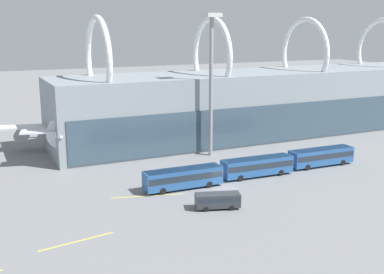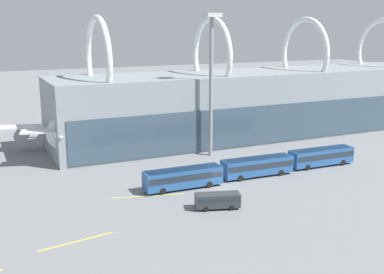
{
  "view_description": "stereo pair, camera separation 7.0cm",
  "coord_description": "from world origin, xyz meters",
  "px_view_note": "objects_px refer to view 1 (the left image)",
  "views": [
    {
      "loc": [
        -33.47,
        -60.89,
        23.78
      ],
      "look_at": [
        3.22,
        16.77,
        4.0
      ],
      "focal_mm": 45.0,
      "sensor_mm": 36.0,
      "label": 1
    },
    {
      "loc": [
        -33.41,
        -60.92,
        23.78
      ],
      "look_at": [
        3.22,
        16.77,
        4.0
      ],
      "focal_mm": 45.0,
      "sensor_mm": 36.0,
      "label": 2
    }
  ],
  "objects_px": {
    "airliner_at_gate_near": "(65,120)",
    "shuttle_bus_1": "(257,165)",
    "service_van_foreground": "(218,200)",
    "shuttle_bus_0": "(183,177)",
    "floodlight_mast": "(211,67)",
    "shuttle_bus_2": "(321,156)",
    "airliner_at_gate_far": "(274,102)"
  },
  "relations": [
    {
      "from": "airliner_at_gate_far",
      "to": "floodlight_mast",
      "type": "distance_m",
      "value": 41.55
    },
    {
      "from": "airliner_at_gate_far",
      "to": "shuttle_bus_2",
      "type": "height_order",
      "value": "airliner_at_gate_far"
    },
    {
      "from": "shuttle_bus_1",
      "to": "service_van_foreground",
      "type": "bearing_deg",
      "value": -139.48
    },
    {
      "from": "airliner_at_gate_near",
      "to": "service_van_foreground",
      "type": "xyz_separation_m",
      "value": [
        11.69,
        -42.17,
        -4.4
      ]
    },
    {
      "from": "shuttle_bus_1",
      "to": "service_van_foreground",
      "type": "height_order",
      "value": "shuttle_bus_1"
    },
    {
      "from": "shuttle_bus_0",
      "to": "floodlight_mast",
      "type": "relative_size",
      "value": 0.46
    },
    {
      "from": "airliner_at_gate_far",
      "to": "service_van_foreground",
      "type": "relative_size",
      "value": 6.83
    },
    {
      "from": "shuttle_bus_1",
      "to": "floodlight_mast",
      "type": "xyz_separation_m",
      "value": [
        -0.79,
        14.89,
        14.85
      ]
    },
    {
      "from": "shuttle_bus_0",
      "to": "shuttle_bus_2",
      "type": "xyz_separation_m",
      "value": [
        26.71,
        0.74,
        0.0
      ]
    },
    {
      "from": "airliner_at_gate_near",
      "to": "airliner_at_gate_far",
      "type": "bearing_deg",
      "value": -69.17
    },
    {
      "from": "airliner_at_gate_far",
      "to": "shuttle_bus_0",
      "type": "xyz_separation_m",
      "value": [
        -43.88,
        -39.86,
        -2.87
      ]
    },
    {
      "from": "shuttle_bus_0",
      "to": "shuttle_bus_2",
      "type": "height_order",
      "value": "same"
    },
    {
      "from": "shuttle_bus_0",
      "to": "shuttle_bus_2",
      "type": "bearing_deg",
      "value": 2.87
    },
    {
      "from": "floodlight_mast",
      "to": "service_van_foreground",
      "type": "bearing_deg",
      "value": -115.43
    },
    {
      "from": "airliner_at_gate_far",
      "to": "shuttle_bus_1",
      "type": "distance_m",
      "value": 49.95
    },
    {
      "from": "shuttle_bus_2",
      "to": "floodlight_mast",
      "type": "relative_size",
      "value": 0.47
    },
    {
      "from": "airliner_at_gate_near",
      "to": "floodlight_mast",
      "type": "xyz_separation_m",
      "value": [
        23.45,
        -17.43,
        11.02
      ]
    },
    {
      "from": "shuttle_bus_2",
      "to": "floodlight_mast",
      "type": "distance_m",
      "value": 25.17
    },
    {
      "from": "airliner_at_gate_near",
      "to": "shuttle_bus_1",
      "type": "distance_m",
      "value": 40.59
    },
    {
      "from": "airliner_at_gate_near",
      "to": "shuttle_bus_0",
      "type": "distance_m",
      "value": 34.73
    },
    {
      "from": "shuttle_bus_2",
      "to": "floodlight_mast",
      "type": "bearing_deg",
      "value": 135.91
    },
    {
      "from": "airliner_at_gate_far",
      "to": "floodlight_mast",
      "type": "xyz_separation_m",
      "value": [
        -31.32,
        -24.54,
        11.98
      ]
    },
    {
      "from": "shuttle_bus_1",
      "to": "service_van_foreground",
      "type": "relative_size",
      "value": 1.94
    },
    {
      "from": "shuttle_bus_0",
      "to": "shuttle_bus_2",
      "type": "distance_m",
      "value": 26.72
    },
    {
      "from": "airliner_at_gate_near",
      "to": "airliner_at_gate_far",
      "type": "height_order",
      "value": "airliner_at_gate_near"
    },
    {
      "from": "airliner_at_gate_far",
      "to": "shuttle_bus_1",
      "type": "height_order",
      "value": "airliner_at_gate_far"
    },
    {
      "from": "airliner_at_gate_near",
      "to": "shuttle_bus_1",
      "type": "height_order",
      "value": "airliner_at_gate_near"
    },
    {
      "from": "shuttle_bus_1",
      "to": "airliner_at_gate_far",
      "type": "bearing_deg",
      "value": 54.68
    },
    {
      "from": "shuttle_bus_0",
      "to": "floodlight_mast",
      "type": "height_order",
      "value": "floodlight_mast"
    },
    {
      "from": "shuttle_bus_2",
      "to": "airliner_at_gate_far",
      "type": "bearing_deg",
      "value": 68.08
    },
    {
      "from": "service_van_foreground",
      "to": "floodlight_mast",
      "type": "bearing_deg",
      "value": 82.37
    },
    {
      "from": "airliner_at_gate_near",
      "to": "airliner_at_gate_far",
      "type": "distance_m",
      "value": 55.23
    }
  ]
}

